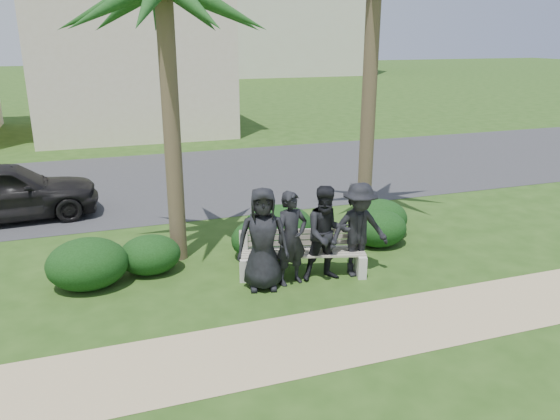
# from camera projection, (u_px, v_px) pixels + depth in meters

# --- Properties ---
(ground) EXTENTS (160.00, 160.00, 0.00)m
(ground) POSITION_uv_depth(u_px,v_px,m) (285.00, 286.00, 9.51)
(ground) COLOR #244413
(ground) RESTS_ON ground
(footpath) EXTENTS (30.00, 1.60, 0.01)m
(footpath) POSITION_uv_depth(u_px,v_px,m) (327.00, 338.00, 7.89)
(footpath) COLOR tan
(footpath) RESTS_ON ground
(asphalt_street) EXTENTS (160.00, 8.00, 0.01)m
(asphalt_street) POSITION_uv_depth(u_px,v_px,m) (197.00, 178.00, 16.71)
(asphalt_street) COLOR #2D2D30
(asphalt_street) RESTS_ON ground
(stucco_bldg_right) EXTENTS (8.40, 8.40, 7.30)m
(stucco_bldg_right) POSITION_uv_depth(u_px,v_px,m) (128.00, 47.00, 24.27)
(stucco_bldg_right) COLOR beige
(stucco_bldg_right) RESTS_ON ground
(park_bench) EXTENTS (2.41, 1.12, 0.79)m
(park_bench) POSITION_uv_depth(u_px,v_px,m) (302.00, 256.00, 9.88)
(park_bench) COLOR gray
(park_bench) RESTS_ON ground
(man_a) EXTENTS (0.98, 0.75, 1.79)m
(man_a) POSITION_uv_depth(u_px,v_px,m) (263.00, 239.00, 9.20)
(man_a) COLOR black
(man_a) RESTS_ON ground
(man_b) EXTENTS (0.68, 0.53, 1.68)m
(man_b) POSITION_uv_depth(u_px,v_px,m) (291.00, 238.00, 9.40)
(man_b) COLOR black
(man_b) RESTS_ON ground
(man_c) EXTENTS (0.91, 0.74, 1.73)m
(man_c) POSITION_uv_depth(u_px,v_px,m) (327.00, 234.00, 9.55)
(man_c) COLOR black
(man_c) RESTS_ON ground
(man_d) EXTENTS (1.15, 0.69, 1.73)m
(man_d) POSITION_uv_depth(u_px,v_px,m) (359.00, 230.00, 9.73)
(man_d) COLOR black
(man_d) RESTS_ON ground
(hedge_a) EXTENTS (1.38, 1.14, 0.90)m
(hedge_a) POSITION_uv_depth(u_px,v_px,m) (87.00, 262.00, 9.38)
(hedge_a) COLOR black
(hedge_a) RESTS_ON ground
(hedge_b) EXTENTS (1.12, 0.93, 0.73)m
(hedge_b) POSITION_uv_depth(u_px,v_px,m) (150.00, 254.00, 9.99)
(hedge_b) COLOR black
(hedge_b) RESTS_ON ground
(hedge_c) EXTENTS (1.26, 1.04, 0.82)m
(hedge_c) POSITION_uv_depth(u_px,v_px,m) (263.00, 238.00, 10.65)
(hedge_c) COLOR black
(hedge_c) RESTS_ON ground
(hedge_d) EXTENTS (1.50, 1.24, 0.98)m
(hedge_d) POSITION_uv_depth(u_px,v_px,m) (278.00, 228.00, 10.96)
(hedge_d) COLOR black
(hedge_d) RESTS_ON ground
(hedge_e) EXTENTS (1.31, 1.08, 0.85)m
(hedge_e) POSITION_uv_depth(u_px,v_px,m) (378.00, 218.00, 11.76)
(hedge_e) COLOR black
(hedge_e) RESTS_ON ground
(hedge_f) EXTENTS (1.17, 0.96, 0.76)m
(hedge_f) POSITION_uv_depth(u_px,v_px,m) (379.00, 228.00, 11.29)
(hedge_f) COLOR black
(hedge_f) RESTS_ON ground
(car_a) EXTENTS (4.20, 1.90, 1.40)m
(car_a) POSITION_uv_depth(u_px,v_px,m) (5.00, 192.00, 12.72)
(car_a) COLOR black
(car_a) RESTS_ON ground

